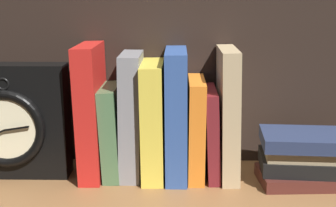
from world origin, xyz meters
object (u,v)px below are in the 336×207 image
at_px(book_stack_side, 307,157).
at_px(book_blue_modern, 176,114).
at_px(book_orange_pandolfini, 196,128).
at_px(book_maroon_dawkins, 211,132).
at_px(book_red_requiem, 92,111).
at_px(book_green_romantic, 112,131).
at_px(book_yellow_seinlanguage, 154,120).
at_px(framed_clock, 10,122).
at_px(book_gray_chess, 131,115).
at_px(book_tan_shortstories, 228,113).

bearing_deg(book_stack_side, book_blue_modern, 171.58).
distance_m(book_orange_pandolfini, book_maroon_dawkins, 0.03).
height_order(book_orange_pandolfini, book_stack_side, book_orange_pandolfini).
relative_size(book_red_requiem, book_green_romantic, 1.46).
bearing_deg(book_yellow_seinlanguage, framed_clock, -176.96).
relative_size(book_yellow_seinlanguage, book_maroon_dawkins, 1.29).
bearing_deg(book_yellow_seinlanguage, book_orange_pandolfini, 0.00).
bearing_deg(book_blue_modern, book_gray_chess, 180.00).
bearing_deg(book_green_romantic, book_maroon_dawkins, 0.00).
height_order(book_blue_modern, book_stack_side, book_blue_modern).
height_order(book_red_requiem, book_stack_side, book_red_requiem).
xyz_separation_m(book_gray_chess, book_orange_pandolfini, (0.13, 0.00, -0.02)).
bearing_deg(book_orange_pandolfini, book_maroon_dawkins, 0.00).
relative_size(book_blue_modern, book_maroon_dawkins, 1.43).
relative_size(book_blue_modern, book_tan_shortstories, 0.99).
xyz_separation_m(book_gray_chess, book_blue_modern, (0.09, 0.00, 0.00)).
bearing_deg(book_blue_modern, book_green_romantic, 180.00).
distance_m(book_red_requiem, book_maroon_dawkins, 0.24).
bearing_deg(book_blue_modern, book_red_requiem, 180.00).
bearing_deg(book_red_requiem, framed_clock, -174.62).
relative_size(book_red_requiem, book_yellow_seinlanguage, 1.15).
bearing_deg(book_green_romantic, book_tan_shortstories, 0.00).
relative_size(book_orange_pandolfini, framed_clock, 0.86).
xyz_separation_m(book_red_requiem, book_gray_chess, (0.08, -0.00, -0.01)).
distance_m(book_gray_chess, framed_clock, 0.23).
relative_size(book_gray_chess, book_maroon_dawkins, 1.39).
bearing_deg(book_gray_chess, book_orange_pandolfini, 0.00).
xyz_separation_m(book_gray_chess, book_tan_shortstories, (0.19, 0.00, 0.00)).
height_order(book_green_romantic, book_stack_side, book_green_romantic).
xyz_separation_m(book_orange_pandolfini, book_tan_shortstories, (0.06, 0.00, 0.03)).
relative_size(book_red_requiem, book_tan_shortstories, 1.03).
bearing_deg(book_green_romantic, book_stack_side, -5.61).
xyz_separation_m(book_blue_modern, framed_clock, (-0.32, -0.01, -0.01)).
relative_size(book_gray_chess, book_orange_pandolfini, 1.26).
xyz_separation_m(book_blue_modern, book_orange_pandolfini, (0.04, 0.00, -0.03)).
xyz_separation_m(book_yellow_seinlanguage, book_orange_pandolfini, (0.08, 0.00, -0.02)).
relative_size(book_red_requiem, framed_clock, 1.16).
xyz_separation_m(book_red_requiem, book_yellow_seinlanguage, (0.12, -0.00, -0.02)).
xyz_separation_m(book_green_romantic, book_blue_modern, (0.13, 0.00, 0.04)).
relative_size(book_blue_modern, book_stack_side, 1.33).
xyz_separation_m(book_red_requiem, book_blue_modern, (0.16, -0.00, -0.00)).
xyz_separation_m(book_gray_chess, book_maroon_dawkins, (0.16, 0.00, -0.03)).
bearing_deg(book_gray_chess, book_tan_shortstories, 0.00).
relative_size(book_blue_modern, book_orange_pandolfini, 1.29).
height_order(book_green_romantic, book_orange_pandolfini, book_orange_pandolfini).
bearing_deg(framed_clock, book_red_requiem, 5.38).
xyz_separation_m(book_green_romantic, book_tan_shortstories, (0.23, 0.00, 0.04)).
distance_m(book_gray_chess, book_blue_modern, 0.09).
xyz_separation_m(book_yellow_seinlanguage, framed_clock, (-0.28, -0.01, -0.00)).
relative_size(book_orange_pandolfini, book_stack_side, 1.03).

